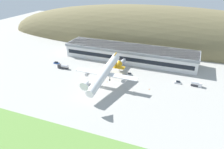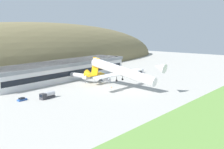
% 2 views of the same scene
% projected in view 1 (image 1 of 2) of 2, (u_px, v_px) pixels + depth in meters
% --- Properties ---
extents(ground_plane, '(427.25, 427.25, 0.00)m').
position_uv_depth(ground_plane, '(101.00, 89.00, 128.49)').
color(ground_plane, '#ADAAA3').
extents(grass_strip_foreground, '(384.53, 28.75, 0.08)m').
position_uv_depth(grass_strip_foreground, '(48.00, 149.00, 85.63)').
color(grass_strip_foreground, '#669342').
rests_on(grass_strip_foreground, ground_plane).
extents(hill_backdrop, '(336.94, 65.87, 70.31)m').
position_uv_depth(hill_backdrop, '(159.00, 44.00, 207.98)').
color(hill_backdrop, olive).
rests_on(hill_backdrop, ground_plane).
extents(terminal_building, '(101.42, 21.71, 10.55)m').
position_uv_depth(terminal_building, '(130.00, 53.00, 167.61)').
color(terminal_building, silver).
rests_on(terminal_building, ground_plane).
extents(jetway_0, '(3.38, 13.19, 5.43)m').
position_uv_depth(jetway_0, '(121.00, 63.00, 153.95)').
color(jetway_0, silver).
rests_on(jetway_0, ground_plane).
extents(cargo_airplane, '(38.85, 50.64, 13.70)m').
position_uv_depth(cargo_airplane, '(105.00, 73.00, 127.67)').
color(cargo_airplane, white).
extents(service_car_0, '(4.19, 1.83, 1.53)m').
position_uv_depth(service_car_0, '(178.00, 82.00, 134.96)').
color(service_car_0, silver).
rests_on(service_car_0, ground_plane).
extents(service_car_1, '(3.88, 1.80, 1.40)m').
position_uv_depth(service_car_1, '(129.00, 74.00, 145.75)').
color(service_car_1, '#999EA3').
rests_on(service_car_1, ground_plane).
extents(service_car_2, '(4.42, 1.92, 1.43)m').
position_uv_depth(service_car_2, '(56.00, 63.00, 163.45)').
color(service_car_2, '#264C99').
rests_on(service_car_2, ground_plane).
extents(fuel_truck, '(7.99, 2.40, 3.08)m').
position_uv_depth(fuel_truck, '(63.00, 67.00, 154.98)').
color(fuel_truck, '#333338').
rests_on(fuel_truck, ground_plane).
extents(box_truck, '(6.34, 2.31, 3.07)m').
position_uv_depth(box_truck, '(196.00, 84.00, 131.22)').
color(box_truck, silver).
rests_on(box_truck, ground_plane).
extents(traffic_cone_0, '(0.52, 0.52, 0.58)m').
position_uv_depth(traffic_cone_0, '(107.00, 82.00, 136.27)').
color(traffic_cone_0, orange).
rests_on(traffic_cone_0, ground_plane).
extents(traffic_cone_1, '(0.52, 0.52, 0.58)m').
position_uv_depth(traffic_cone_1, '(149.00, 89.00, 128.06)').
color(traffic_cone_1, orange).
rests_on(traffic_cone_1, ground_plane).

